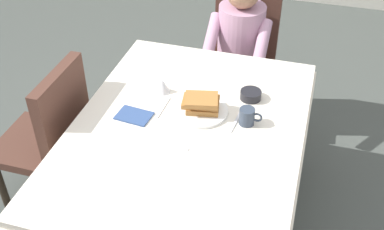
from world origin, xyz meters
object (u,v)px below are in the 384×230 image
object	(u,v)px
chair_diner	(243,50)
chair_left_side	(51,133)
cup_coffee	(247,116)
spoon_near_edge	(174,145)
plate_breakfast	(200,111)
bowl_butter	(251,95)
fork_left_of_plate	(163,107)
breakfast_stack	(202,103)
syrup_pitcher	(163,86)
knife_right_of_plate	(236,120)
diner_person	(239,43)
dining_table_main	(187,142)

from	to	relation	value
chair_diner	chair_left_side	distance (m)	1.43
cup_coffee	spoon_near_edge	world-z (taller)	cup_coffee
cup_coffee	chair_diner	bearing A→B (deg)	101.65
chair_left_side	cup_coffee	bearing A→B (deg)	-83.71
plate_breakfast	bowl_butter	distance (m)	0.29
chair_diner	fork_left_of_plate	distance (m)	1.09
breakfast_stack	syrup_pitcher	xyz separation A→B (m)	(-0.25, 0.12, -0.02)
chair_diner	syrup_pitcher	size ratio (longest dim) A/B	11.62
breakfast_stack	bowl_butter	distance (m)	0.29
chair_left_side	knife_right_of_plate	xyz separation A→B (m)	(0.99, 0.12, 0.21)
plate_breakfast	knife_right_of_plate	xyz separation A→B (m)	(0.19, -0.02, -0.01)
chair_left_side	knife_right_of_plate	world-z (taller)	chair_left_side
cup_coffee	chair_left_side	bearing A→B (deg)	-173.71
chair_diner	bowl_butter	size ratio (longest dim) A/B	8.45
bowl_butter	knife_right_of_plate	bearing A→B (deg)	-98.66
bowl_butter	knife_right_of_plate	size ratio (longest dim) A/B	0.55
plate_breakfast	cup_coffee	bearing A→B (deg)	-6.00
plate_breakfast	syrup_pitcher	size ratio (longest dim) A/B	3.50
diner_person	knife_right_of_plate	xyz separation A→B (m)	(0.16, -0.89, 0.07)
plate_breakfast	fork_left_of_plate	distance (m)	0.19
syrup_pitcher	fork_left_of_plate	distance (m)	0.15
fork_left_of_plate	knife_right_of_plate	xyz separation A→B (m)	(0.38, 0.00, 0.00)
breakfast_stack	knife_right_of_plate	world-z (taller)	breakfast_stack
plate_breakfast	fork_left_of_plate	bearing A→B (deg)	-173.99
diner_person	spoon_near_edge	world-z (taller)	diner_person
plate_breakfast	bowl_butter	bearing A→B (deg)	39.92
chair_left_side	knife_right_of_plate	distance (m)	1.02
cup_coffee	bowl_butter	size ratio (longest dim) A/B	1.03
chair_left_side	bowl_butter	bearing A→B (deg)	-72.30
fork_left_of_plate	syrup_pitcher	bearing A→B (deg)	21.33
dining_table_main	bowl_butter	xyz separation A→B (m)	(0.25, 0.33, 0.11)
chair_diner	chair_left_side	world-z (taller)	same
fork_left_of_plate	spoon_near_edge	bearing A→B (deg)	-149.56
diner_person	bowl_butter	size ratio (longest dim) A/B	10.18
breakfast_stack	cup_coffee	world-z (taller)	breakfast_stack
bowl_butter	fork_left_of_plate	world-z (taller)	bowl_butter
dining_table_main	syrup_pitcher	size ratio (longest dim) A/B	19.05
dining_table_main	breakfast_stack	xyz separation A→B (m)	(0.04, 0.14, 0.15)
plate_breakfast	bowl_butter	xyz separation A→B (m)	(0.22, 0.19, 0.01)
breakfast_stack	cup_coffee	distance (m)	0.24
dining_table_main	breakfast_stack	size ratio (longest dim) A/B	7.64
dining_table_main	knife_right_of_plate	size ratio (longest dim) A/B	7.62
bowl_butter	fork_left_of_plate	size ratio (longest dim) A/B	0.61
dining_table_main	bowl_butter	bearing A→B (deg)	52.58
bowl_butter	syrup_pitcher	xyz separation A→B (m)	(-0.46, -0.07, 0.02)
cup_coffee	bowl_butter	xyz separation A→B (m)	(-0.02, 0.21, -0.02)
bowl_butter	syrup_pitcher	distance (m)	0.46
plate_breakfast	breakfast_stack	world-z (taller)	breakfast_stack
dining_table_main	chair_left_side	bearing A→B (deg)	180.00
plate_breakfast	chair_left_side	bearing A→B (deg)	-170.04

